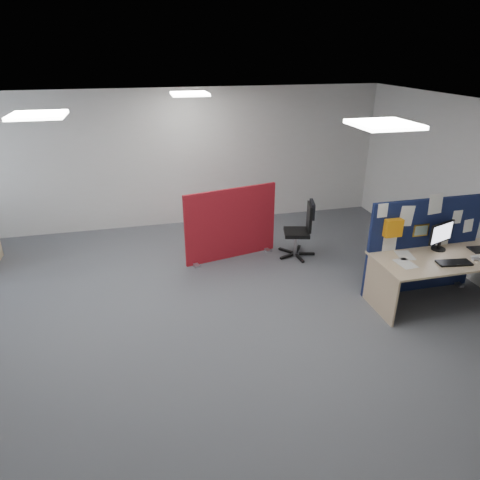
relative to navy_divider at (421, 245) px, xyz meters
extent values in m
plane|color=#55585D|center=(-3.46, 0.06, -0.74)|extent=(9.00, 9.00, 0.00)
cube|color=white|center=(-3.46, 0.06, 1.96)|extent=(9.00, 7.00, 0.02)
cube|color=silver|center=(-3.46, 3.56, 0.61)|extent=(9.00, 0.02, 2.70)
cube|color=white|center=(-1.46, -0.94, 1.93)|extent=(0.60, 0.60, 0.04)
cube|color=white|center=(-4.96, 0.56, 1.93)|extent=(0.60, 0.60, 0.04)
cube|color=white|center=(-2.96, 2.56, 1.93)|extent=(0.60, 0.60, 0.04)
cube|color=#10173C|center=(0.02, 0.00, -0.01)|extent=(1.76, 0.06, 1.45)
cube|color=#A8A7AC|center=(-0.71, 0.00, -0.72)|extent=(0.08, 0.30, 0.04)
cube|color=#A8A7AC|center=(0.75, 0.00, -0.72)|extent=(0.08, 0.30, 0.04)
cube|color=white|center=(-0.73, -0.03, 0.62)|extent=(0.15, 0.01, 0.20)
cube|color=white|center=(-0.35, -0.03, 0.50)|extent=(0.21, 0.01, 0.30)
cube|color=white|center=(0.08, -0.03, 0.65)|extent=(0.21, 0.01, 0.30)
cube|color=white|center=(0.49, -0.03, 0.41)|extent=(0.15, 0.01, 0.20)
cube|color=white|center=(-0.55, -0.03, 0.11)|extent=(0.21, 0.01, 0.30)
cube|color=white|center=(0.32, -0.03, 0.01)|extent=(0.21, 0.01, 0.30)
cube|color=white|center=(0.71, -0.03, 0.26)|extent=(0.15, 0.01, 0.20)
cube|color=gold|center=(-0.08, -0.03, 0.26)|extent=(0.24, 0.01, 0.18)
cube|color=orange|center=(-0.56, -0.08, 0.36)|extent=(0.25, 0.10, 0.25)
cube|color=tan|center=(0.12, -0.40, -0.02)|extent=(1.99, 0.89, 0.03)
cube|color=tan|center=(-0.84, -0.40, -0.39)|extent=(0.03, 0.81, 0.70)
cube|color=tan|center=(0.12, 0.02, -0.19)|extent=(1.79, 0.02, 0.30)
cylinder|color=black|center=(0.17, -0.16, 0.00)|extent=(0.20, 0.20, 0.02)
cube|color=black|center=(0.17, -0.16, 0.06)|extent=(0.05, 0.04, 0.10)
cube|color=black|center=(0.17, -0.16, 0.26)|extent=(0.46, 0.18, 0.30)
cube|color=silver|center=(0.17, -0.18, 0.26)|extent=(0.41, 0.14, 0.26)
cube|color=black|center=(0.09, -0.59, 0.00)|extent=(0.47, 0.24, 0.02)
cube|color=#A8A7AC|center=(0.46, -0.57, 0.01)|extent=(0.10, 0.06, 0.03)
cube|color=black|center=(0.74, -0.32, 0.00)|extent=(0.30, 0.25, 0.01)
cube|color=maroon|center=(-2.46, 1.74, -0.11)|extent=(1.64, 0.40, 1.25)
cube|color=#A8A7AC|center=(-3.14, 1.74, -0.72)|extent=(0.08, 0.30, 0.04)
cube|color=#A8A7AC|center=(-1.77, 1.74, -0.72)|extent=(0.08, 0.30, 0.04)
cube|color=black|center=(-1.15, 1.47, -0.70)|extent=(0.28, 0.12, 0.04)
cube|color=black|center=(-1.23, 1.69, -0.70)|extent=(0.19, 0.26, 0.04)
cube|color=black|center=(-1.47, 1.68, -0.70)|extent=(0.21, 0.24, 0.04)
cube|color=black|center=(-1.53, 1.45, -0.70)|extent=(0.27, 0.14, 0.04)
cube|color=black|center=(-1.33, 1.32, -0.70)|extent=(0.06, 0.28, 0.04)
cylinder|color=#A8A7AC|center=(-1.34, 1.52, -0.51)|extent=(0.06, 0.06, 0.39)
cube|color=black|center=(-1.34, 1.52, -0.30)|extent=(0.52, 0.52, 0.06)
cube|color=black|center=(-1.15, 1.47, 0.00)|extent=(0.14, 0.38, 0.46)
cube|color=black|center=(-1.11, 1.46, 0.13)|extent=(0.14, 0.35, 0.28)
cube|color=white|center=(-0.54, -0.44, -0.01)|extent=(0.23, 0.31, 0.00)
cube|color=white|center=(-0.40, -0.22, -0.01)|extent=(0.27, 0.34, 0.00)
camera|label=1|loc=(-3.89, -4.86, 2.64)|focal=32.00mm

